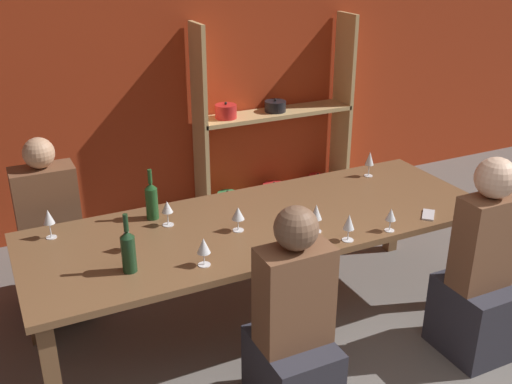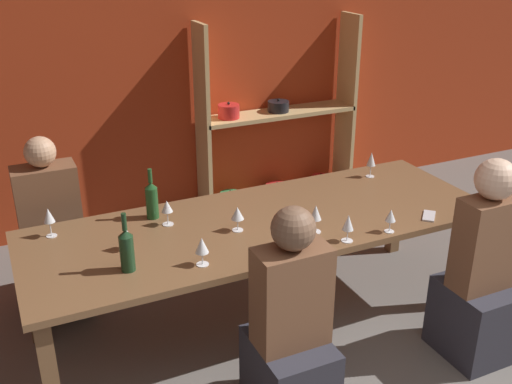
{
  "view_description": "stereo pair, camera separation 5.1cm",
  "coord_description": "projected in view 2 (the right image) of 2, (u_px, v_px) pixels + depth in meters",
  "views": [
    {
      "loc": [
        -1.55,
        -0.92,
        2.33
      ],
      "look_at": [
        -0.09,
        2.09,
        0.88
      ],
      "focal_mm": 42.0,
      "sensor_mm": 36.0,
      "label": 1
    },
    {
      "loc": [
        -1.51,
        -0.94,
        2.33
      ],
      "look_at": [
        -0.09,
        2.09,
        0.88
      ],
      "focal_mm": 42.0,
      "sensor_mm": 36.0,
      "label": 2
    }
  ],
  "objects": [
    {
      "name": "wall_back_red",
      "position": [
        177.0,
        62.0,
        4.94
      ],
      "size": [
        8.8,
        0.06,
        2.7
      ],
      "color": "#B23819",
      "rests_on": "ground_plane"
    },
    {
      "name": "dining_table",
      "position": [
        263.0,
        231.0,
        3.65
      ],
      "size": [
        2.85,
        1.01,
        0.73
      ],
      "color": "brown",
      "rests_on": "ground_plane"
    },
    {
      "name": "wine_glass_red_d",
      "position": [
        348.0,
        224.0,
        3.34
      ],
      "size": [
        0.07,
        0.07,
        0.16
      ],
      "color": "white",
      "rests_on": "dining_table"
    },
    {
      "name": "shelf_unit",
      "position": [
        276.0,
        144.0,
        5.4
      ],
      "size": [
        1.46,
        0.3,
        1.68
      ],
      "color": "tan",
      "rests_on": "ground_plane"
    },
    {
      "name": "person_near_a",
      "position": [
        290.0,
        342.0,
        3.0
      ],
      "size": [
        0.37,
        0.46,
        1.19
      ],
      "color": "#2D2D38",
      "rests_on": "ground_plane"
    },
    {
      "name": "wine_glass_empty_a",
      "position": [
        202.0,
        246.0,
        3.1
      ],
      "size": [
        0.07,
        0.07,
        0.16
      ],
      "color": "white",
      "rests_on": "dining_table"
    },
    {
      "name": "wine_glass_red_a",
      "position": [
        49.0,
        216.0,
        3.39
      ],
      "size": [
        0.07,
        0.07,
        0.18
      ],
      "color": "white",
      "rests_on": "dining_table"
    },
    {
      "name": "wine_glass_white_b",
      "position": [
        316.0,
        214.0,
        3.44
      ],
      "size": [
        0.07,
        0.07,
        0.17
      ],
      "color": "white",
      "rests_on": "dining_table"
    },
    {
      "name": "wine_glass_white_a",
      "position": [
        237.0,
        214.0,
        3.46
      ],
      "size": [
        0.08,
        0.08,
        0.15
      ],
      "color": "white",
      "rests_on": "dining_table"
    },
    {
      "name": "wine_glass_red_c",
      "position": [
        126.0,
        234.0,
        3.26
      ],
      "size": [
        0.07,
        0.07,
        0.14
      ],
      "color": "white",
      "rests_on": "dining_table"
    },
    {
      "name": "wine_glass_white_c",
      "position": [
        371.0,
        160.0,
        4.23
      ],
      "size": [
        0.06,
        0.06,
        0.18
      ],
      "color": "white",
      "rests_on": "dining_table"
    },
    {
      "name": "wine_bottle_dark",
      "position": [
        152.0,
        199.0,
        3.62
      ],
      "size": [
        0.08,
        0.08,
        0.32
      ],
      "color": "#1E4C23",
      "rests_on": "dining_table"
    },
    {
      "name": "person_near_b",
      "position": [
        478.0,
        283.0,
        3.44
      ],
      "size": [
        0.34,
        0.43,
        1.24
      ],
      "color": "#2D2D38",
      "rests_on": "ground_plane"
    },
    {
      "name": "cell_phone",
      "position": [
        429.0,
        216.0,
        3.67
      ],
      "size": [
        0.15,
        0.16,
        0.01
      ],
      "color": "silver",
      "rests_on": "dining_table"
    },
    {
      "name": "wine_glass_red_b",
      "position": [
        167.0,
        207.0,
        3.53
      ],
      "size": [
        0.07,
        0.07,
        0.16
      ],
      "color": "white",
      "rests_on": "dining_table"
    },
    {
      "name": "person_far_a",
      "position": [
        54.0,
        246.0,
        3.94
      ],
      "size": [
        0.39,
        0.48,
        1.19
      ],
      "rotation": [
        0.0,
        0.0,
        3.14
      ],
      "color": "#2D2D38",
      "rests_on": "ground_plane"
    },
    {
      "name": "wine_bottle_green",
      "position": [
        127.0,
        249.0,
        3.05
      ],
      "size": [
        0.08,
        0.08,
        0.32
      ],
      "color": "#19381E",
      "rests_on": "dining_table"
    },
    {
      "name": "wine_glass_white_d",
      "position": [
        391.0,
        216.0,
        3.45
      ],
      "size": [
        0.06,
        0.06,
        0.14
      ],
      "color": "white",
      "rests_on": "dining_table"
    }
  ]
}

